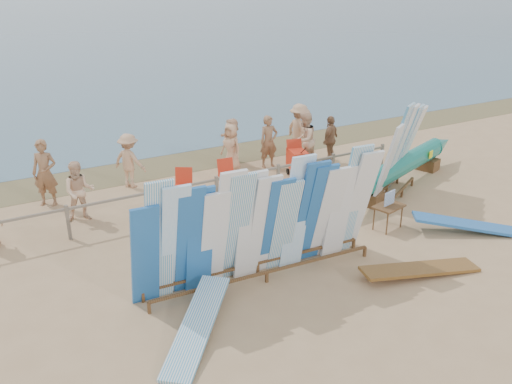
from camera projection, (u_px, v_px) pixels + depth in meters
ground at (273, 251)px, 12.71m from camera, size 160.00×160.00×0.00m
wet_sand_strip at (163, 164)px, 18.49m from camera, size 40.00×2.60×0.01m
fence at (217, 185)px, 14.88m from camera, size 12.08×0.08×0.90m
main_surfboard_rack at (263, 226)px, 11.14m from camera, size 5.45×1.11×2.73m
side_surfboard_rack at (398, 154)px, 15.36m from camera, size 2.50×1.83×2.85m
outrigger_canoe at (403, 166)px, 16.36m from camera, size 6.78×2.92×1.00m
vendor_table at (388, 216)px, 13.69m from camera, size 0.87×0.70×1.02m
flat_board_c at (420, 274)px, 11.71m from camera, size 2.75×1.18×0.27m
flat_board_d at (466, 232)px, 13.61m from camera, size 2.53×1.98×0.44m
flat_board_e at (198, 334)px, 9.78m from camera, size 2.18×2.40×0.41m
beach_chair_left at (183, 188)px, 15.79m from camera, size 0.70×0.71×0.80m
beach_chair_right at (228, 178)px, 16.57m from camera, size 0.55×0.57×0.80m
stroller at (297, 163)px, 17.12m from camera, size 0.78×0.96×1.16m
beachgoer_3 at (129, 161)px, 16.22m from camera, size 0.99×1.13×1.66m
beachgoer_6 at (231, 147)px, 17.63m from camera, size 0.62×0.84×1.55m
beachgoer_9 at (299, 130)px, 18.97m from camera, size 0.56×1.23×1.87m
beachgoer_7 at (269, 142)px, 17.89m from camera, size 0.67×0.40×1.75m
beachgoer_1 at (45, 173)px, 14.89m from camera, size 0.78×0.68×1.89m
beachgoer_5 at (232, 142)px, 18.11m from camera, size 0.83×1.57×1.61m
beachgoer_8 at (305, 140)px, 17.86m from camera, size 1.01×0.84×1.87m
beachgoer_10 at (330, 139)px, 18.35m from camera, size 1.04×0.81×1.63m
beachgoer_2 at (79, 191)px, 14.00m from camera, size 0.85×0.55×1.62m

